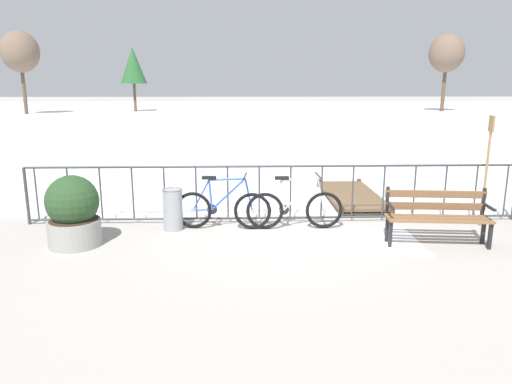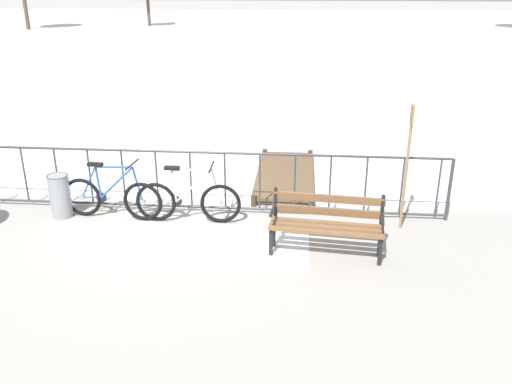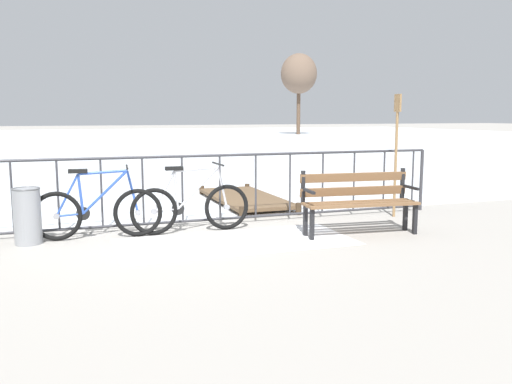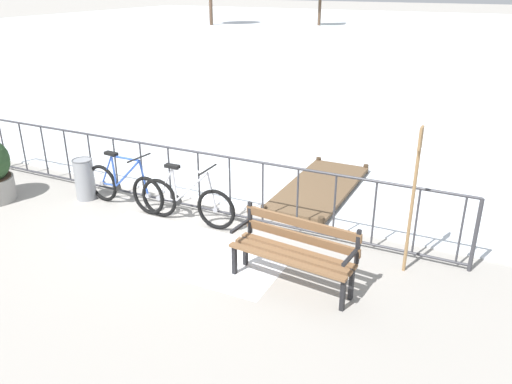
{
  "view_description": "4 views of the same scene",
  "coord_description": "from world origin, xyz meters",
  "px_view_note": "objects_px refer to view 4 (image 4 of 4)",
  "views": [
    {
      "loc": [
        -0.62,
        -8.47,
        2.53
      ],
      "look_at": [
        -0.38,
        -0.87,
        0.77
      ],
      "focal_mm": 33.33,
      "sensor_mm": 36.0,
      "label": 1
    },
    {
      "loc": [
        2.1,
        -8.29,
        3.74
      ],
      "look_at": [
        1.44,
        -0.7,
        0.67
      ],
      "focal_mm": 37.9,
      "sensor_mm": 36.0,
      "label": 2
    },
    {
      "loc": [
        -1.35,
        -7.8,
        1.65
      ],
      "look_at": [
        1.2,
        -0.67,
        0.57
      ],
      "focal_mm": 37.89,
      "sensor_mm": 36.0,
      "label": 3
    },
    {
      "loc": [
        4.52,
        -6.51,
        3.62
      ],
      "look_at": [
        1.29,
        0.07,
        0.52
      ],
      "focal_mm": 35.7,
      "sensor_mm": 36.0,
      "label": 4
    }
  ],
  "objects_px": {
    "bicycle_near_railing": "(124,187)",
    "trash_bin": "(84,179)",
    "oar_upright": "(414,192)",
    "park_bench": "(295,247)",
    "bicycle_second": "(187,201)"
  },
  "relations": [
    {
      "from": "oar_upright",
      "to": "trash_bin",
      "type": "bearing_deg",
      "value": -179.68
    },
    {
      "from": "bicycle_near_railing",
      "to": "trash_bin",
      "type": "xyz_separation_m",
      "value": [
        -0.87,
        -0.01,
        0.0
      ]
    },
    {
      "from": "bicycle_near_railing",
      "to": "trash_bin",
      "type": "bearing_deg",
      "value": -179.04
    },
    {
      "from": "bicycle_near_railing",
      "to": "bicycle_second",
      "type": "distance_m",
      "value": 1.27
    },
    {
      "from": "bicycle_second",
      "to": "park_bench",
      "type": "distance_m",
      "value": 2.35
    },
    {
      "from": "bicycle_near_railing",
      "to": "trash_bin",
      "type": "relative_size",
      "value": 2.33
    },
    {
      "from": "bicycle_near_railing",
      "to": "park_bench",
      "type": "xyz_separation_m",
      "value": [
        3.45,
        -0.9,
        0.14
      ]
    },
    {
      "from": "bicycle_near_railing",
      "to": "oar_upright",
      "type": "distance_m",
      "value": 4.72
    },
    {
      "from": "park_bench",
      "to": "bicycle_second",
      "type": "bearing_deg",
      "value": 158.52
    },
    {
      "from": "park_bench",
      "to": "oar_upright",
      "type": "relative_size",
      "value": 0.83
    },
    {
      "from": "bicycle_near_railing",
      "to": "bicycle_second",
      "type": "xyz_separation_m",
      "value": [
        1.27,
        -0.04,
        0.0
      ]
    },
    {
      "from": "park_bench",
      "to": "oar_upright",
      "type": "distance_m",
      "value": 1.64
    },
    {
      "from": "bicycle_near_railing",
      "to": "oar_upright",
      "type": "relative_size",
      "value": 0.86
    },
    {
      "from": "bicycle_near_railing",
      "to": "bicycle_second",
      "type": "height_order",
      "value": "same"
    },
    {
      "from": "bicycle_second",
      "to": "park_bench",
      "type": "height_order",
      "value": "bicycle_second"
    }
  ]
}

